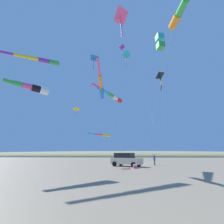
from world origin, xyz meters
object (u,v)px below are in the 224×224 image
person_child_green_jacket (154,159)px  kite_windsock_rainbow_low_near (40,60)px  kite_delta_black_fish_shape (122,48)px  kite_delta_long_streamer_left (94,58)px  kite_delta_teal_far_right (126,55)px  person_adult_flyer (132,157)px  cooler_box (135,166)px  kite_delta_red_high_left (120,17)px  kite_windsock_long_streamer_right (101,88)px  kite_delta_purple_drifting (76,110)px  kite_windsock_checkered_midright (102,135)px  kite_windsock_magenta_far_left (34,88)px  parked_car (126,159)px  kite_box_small_distant (160,42)px  kite_delta_orange_high_right (159,76)px  kite_windsock_white_trailing (181,9)px  kite_windsock_blue_topmost (112,96)px

person_child_green_jacket → kite_windsock_rainbow_low_near: 21.82m
kite_windsock_rainbow_low_near → kite_delta_black_fish_shape: 13.63m
kite_delta_long_streamer_left → kite_delta_teal_far_right: size_ratio=0.91×
kite_delta_teal_far_right → kite_delta_black_fish_shape: size_ratio=1.10×
person_adult_flyer → kite_delta_black_fish_shape: kite_delta_black_fish_shape is taller
cooler_box → kite_windsock_rainbow_low_near: size_ratio=0.04×
kite_delta_red_high_left → person_adult_flyer: bearing=173.3°
kite_windsock_rainbow_low_near → kite_windsock_long_streamer_right: kite_windsock_rainbow_low_near is taller
person_child_green_jacket → kite_delta_purple_drifting: (0.99, -12.76, 8.09)m
person_child_green_jacket → kite_delta_long_streamer_left: kite_delta_long_streamer_left is taller
person_adult_flyer → kite_windsock_checkered_midright: kite_windsock_checkered_midright is taller
kite_delta_long_streamer_left → kite_delta_black_fish_shape: kite_delta_black_fish_shape is taller
kite_delta_long_streamer_left → kite_windsock_rainbow_low_near: kite_delta_long_streamer_left is taller
kite_delta_long_streamer_left → kite_delta_teal_far_right: 6.74m
kite_delta_red_high_left → kite_delta_long_streamer_left: kite_delta_long_streamer_left is taller
kite_windsock_magenta_far_left → parked_car: bearing=127.6°
kite_delta_teal_far_right → parked_car: bearing=-12.2°
kite_box_small_distant → kite_windsock_long_streamer_right: bearing=-75.1°
cooler_box → kite_delta_teal_far_right: 21.84m
kite_delta_orange_high_right → kite_windsock_magenta_far_left: size_ratio=0.93×
kite_delta_black_fish_shape → kite_windsock_checkered_midright: (-8.40, -4.15, -14.15)m
person_adult_flyer → kite_windsock_white_trailing: kite_windsock_white_trailing is taller
cooler_box → kite_box_small_distant: 16.64m
kite_delta_red_high_left → kite_windsock_magenta_far_left: kite_delta_red_high_left is taller
kite_delta_long_streamer_left → kite_delta_orange_high_right: bearing=67.0°
kite_delta_teal_far_right → kite_windsock_blue_topmost: bearing=-22.5°
kite_windsock_magenta_far_left → person_child_green_jacket: bearing=124.8°
kite_delta_teal_far_right → kite_box_small_distant: 11.06m
kite_delta_red_high_left → kite_delta_black_fish_shape: (-8.46, 0.43, 2.94)m
kite_delta_purple_drifting → kite_delta_orange_high_right: kite_delta_orange_high_right is taller
person_adult_flyer → kite_delta_purple_drifting: 16.27m
person_adult_flyer → person_child_green_jacket: 9.50m
kite_windsock_blue_topmost → kite_windsock_magenta_far_left: size_ratio=0.83×
person_child_green_jacket → kite_delta_orange_high_right: kite_delta_orange_high_right is taller
kite_box_small_distant → kite_windsock_magenta_far_left: kite_box_small_distant is taller
kite_delta_teal_far_right → kite_box_small_distant: size_ratio=1.26×
kite_delta_black_fish_shape → kite_delta_orange_high_right: kite_delta_black_fish_shape is taller
kite_windsock_checkered_midright → kite_delta_orange_high_right: bearing=42.1°
kite_delta_red_high_left → kite_windsock_checkered_midright: (-16.86, -3.72, -11.21)m
kite_box_small_distant → kite_delta_long_streamer_left: bearing=-126.1°
cooler_box → kite_delta_black_fish_shape: (-2.03, -1.15, 19.38)m
cooler_box → kite_windsock_magenta_far_left: (5.17, -11.19, 8.45)m
kite_delta_black_fish_shape → kite_delta_long_streamer_left: bearing=-114.8°
kite_windsock_blue_topmost → cooler_box: bearing=95.0°
kite_windsock_checkered_midright → kite_box_small_distant: 19.37m
kite_delta_red_high_left → kite_windsock_magenta_far_left: 12.55m
person_child_green_jacket → kite_windsock_rainbow_low_near: kite_windsock_rainbow_low_near is taller
kite_windsock_rainbow_low_near → kite_delta_purple_drifting: bearing=159.6°
kite_delta_purple_drifting → kite_windsock_checkered_midright: (-6.27, 3.83, -3.56)m
person_adult_flyer → kite_box_small_distant: size_ratio=0.11×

